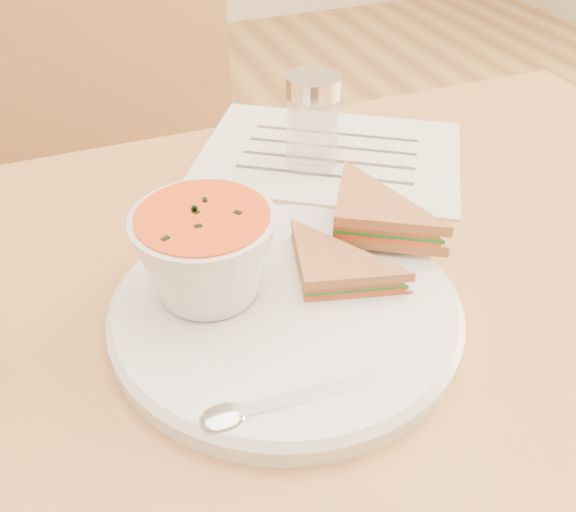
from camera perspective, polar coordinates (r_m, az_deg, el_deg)
name	(u,v)px	position (r m, az deg, el deg)	size (l,w,h in m)	color
dining_table	(337,505)	(0.88, 4.41, -21.20)	(1.00, 0.70, 0.75)	brown
chair_far	(181,239)	(1.10, -9.46, 1.53)	(0.43, 0.43, 0.98)	brown
plate	(286,311)	(0.55, -0.20, -4.87)	(0.30, 0.30, 0.02)	silver
soup_bowl	(206,257)	(0.53, -7.26, -0.13)	(0.12, 0.12, 0.08)	silver
sandwich_half_a	(305,295)	(0.53, 1.49, -3.53)	(0.09, 0.09, 0.03)	#A7673B
sandwich_half_b	(333,232)	(0.58, 4.01, 2.15)	(0.10, 0.10, 0.03)	#A7673B
spoon	(292,400)	(0.47, 0.36, -12.70)	(0.17, 0.03, 0.01)	silver
paper_menu	(330,154)	(0.79, 3.73, 9.02)	(0.31, 0.23, 0.00)	silver
condiment_shaker	(313,123)	(0.74, 2.21, 11.71)	(0.06, 0.06, 0.11)	silver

